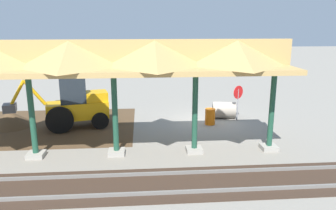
{
  "coord_description": "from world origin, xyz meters",
  "views": [
    {
      "loc": [
        3.83,
        18.03,
        5.53
      ],
      "look_at": [
        2.53,
        2.41,
        1.6
      ],
      "focal_mm": 35.0,
      "sensor_mm": 36.0,
      "label": 1
    }
  ],
  "objects": [
    {
      "name": "dirt_mound",
      "position": [
        11.08,
        0.07,
        0.0
      ],
      "size": [
        4.97,
        4.97,
        1.72
      ],
      "primitive_type": "cone",
      "color": "#4C3823",
      "rests_on": "ground"
    },
    {
      "name": "concrete_pipe",
      "position": [
        -1.06,
        -0.51,
        0.49
      ],
      "size": [
        1.46,
        1.18,
        0.98
      ],
      "color": "#9E9384",
      "rests_on": "ground"
    },
    {
      "name": "stop_sign",
      "position": [
        -1.7,
        0.1,
        1.48
      ],
      "size": [
        0.66,
        0.43,
        2.07
      ],
      "color": "gray",
      "rests_on": "ground"
    },
    {
      "name": "rail_tracks",
      "position": [
        0.0,
        7.57,
        0.03
      ],
      "size": [
        60.0,
        2.58,
        0.15
      ],
      "color": "slate",
      "rests_on": "ground"
    },
    {
      "name": "dirt_work_zone",
      "position": [
        9.19,
        0.34,
        0.0
      ],
      "size": [
        9.79,
        7.0,
        0.01
      ],
      "primitive_type": "cube",
      "color": "#4C3823",
      "rests_on": "ground"
    },
    {
      "name": "traffic_barrel",
      "position": [
        0.03,
        0.7,
        0.45
      ],
      "size": [
        0.56,
        0.56,
        0.9
      ],
      "primitive_type": "cylinder",
      "color": "orange",
      "rests_on": "ground"
    },
    {
      "name": "ground_plane",
      "position": [
        0.0,
        0.0,
        0.0
      ],
      "size": [
        120.0,
        120.0,
        0.0
      ],
      "primitive_type": "plane",
      "color": "gray"
    },
    {
      "name": "backhoe",
      "position": [
        7.43,
        0.65,
        1.27
      ],
      "size": [
        5.3,
        2.43,
        2.82
      ],
      "color": "orange",
      "rests_on": "ground"
    },
    {
      "name": "platform_canopy",
      "position": [
        6.66,
        4.64,
        4.16
      ],
      "size": [
        18.19,
        3.2,
        4.9
      ],
      "color": "#9E998E",
      "rests_on": "ground"
    }
  ]
}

